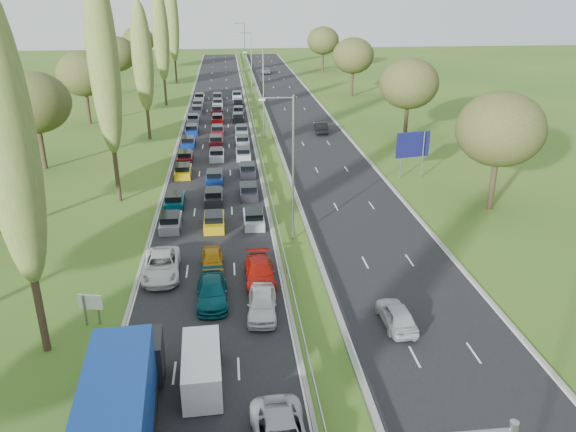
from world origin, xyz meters
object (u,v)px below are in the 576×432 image
white_van_rear (202,366)px  direction_sign (413,147)px  blue_lorry (123,399)px  near_car_2 (161,265)px  info_sign (91,305)px

white_van_rear → direction_sign: size_ratio=0.97×
blue_lorry → direction_sign: bearing=51.9°
blue_lorry → white_van_rear: bearing=43.5°
blue_lorry → white_van_rear: blue_lorry is taller
near_car_2 → white_van_rear: 12.92m
blue_lorry → direction_sign: 44.36m
near_car_2 → direction_sign: 32.49m
blue_lorry → info_sign: 10.64m
near_car_2 → info_sign: info_sign is taller
near_car_2 → direction_sign: bearing=36.5°
blue_lorry → direction_sign: direction_sign is taller
info_sign → direction_sign: size_ratio=0.40×
near_car_2 → blue_lorry: (-0.03, -16.12, 1.37)m
near_car_2 → white_van_rear: white_van_rear is taller
near_car_2 → blue_lorry: blue_lorry is taller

